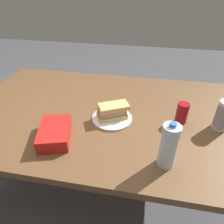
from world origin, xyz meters
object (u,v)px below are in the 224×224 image
(sandwich, at_px, (113,111))
(paper_plate, at_px, (112,118))
(dining_table, at_px, (104,121))
(chip_bag, at_px, (55,133))
(plastic_cup_stack, at_px, (224,115))
(water_bottle_tall, at_px, (168,146))
(soda_can_red, at_px, (182,113))

(sandwich, bearing_deg, paper_plate, -126.26)
(dining_table, height_order, sandwich, sandwich)
(chip_bag, distance_m, plastic_cup_stack, 0.90)
(dining_table, distance_m, paper_plate, 0.13)
(dining_table, relative_size, chip_bag, 7.66)
(water_bottle_tall, bearing_deg, chip_bag, 172.62)
(paper_plate, height_order, chip_bag, chip_bag)
(chip_bag, relative_size, plastic_cup_stack, 1.38)
(sandwich, bearing_deg, plastic_cup_stack, 2.71)
(paper_plate, bearing_deg, sandwich, 53.74)
(sandwich, distance_m, chip_bag, 0.34)
(water_bottle_tall, xyz_separation_m, plastic_cup_stack, (0.31, 0.32, -0.03))
(chip_bag, bearing_deg, soda_can_red, 95.89)
(sandwich, relative_size, chip_bag, 0.87)
(paper_plate, height_order, plastic_cup_stack, plastic_cup_stack)
(dining_table, height_order, paper_plate, paper_plate)
(soda_can_red, relative_size, water_bottle_tall, 0.53)
(chip_bag, xyz_separation_m, water_bottle_tall, (0.56, -0.07, 0.07))
(paper_plate, relative_size, chip_bag, 1.02)
(chip_bag, bearing_deg, dining_table, 130.78)
(water_bottle_tall, distance_m, plastic_cup_stack, 0.45)
(dining_table, bearing_deg, chip_bag, -122.94)
(plastic_cup_stack, bearing_deg, chip_bag, -163.86)
(dining_table, distance_m, chip_bag, 0.37)
(sandwich, distance_m, plastic_cup_stack, 0.60)
(sandwich, height_order, water_bottle_tall, water_bottle_tall)
(dining_table, bearing_deg, plastic_cup_stack, -3.57)
(dining_table, distance_m, water_bottle_tall, 0.55)
(dining_table, bearing_deg, soda_can_red, -3.16)
(paper_plate, xyz_separation_m, soda_can_red, (0.39, 0.05, 0.05))
(plastic_cup_stack, bearing_deg, sandwich, -177.29)
(paper_plate, height_order, soda_can_red, soda_can_red)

